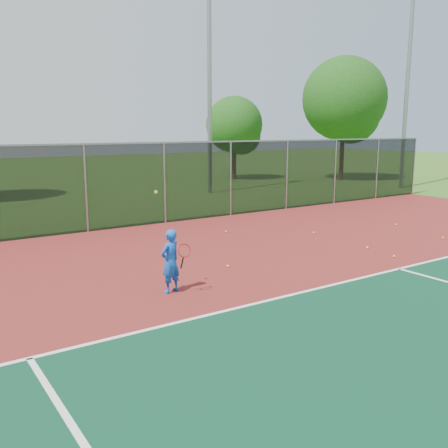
# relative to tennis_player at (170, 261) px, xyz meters

# --- Properties ---
(court_apron) EXTENTS (30.00, 20.00, 0.02)m
(court_apron) POSITION_rel_tennis_player_xyz_m (3.66, -2.64, -0.71)
(court_apron) COLOR maroon
(court_apron) RESTS_ON ground
(fence_back) EXTENTS (30.00, 0.06, 3.03)m
(fence_back) POSITION_rel_tennis_player_xyz_m (3.66, 7.36, 0.84)
(fence_back) COLOR black
(fence_back) RESTS_ON court_apron
(tennis_player) EXTENTS (0.60, 0.65, 2.24)m
(tennis_player) POSITION_rel_tennis_player_xyz_m (0.00, 0.00, 0.00)
(tennis_player) COLOR blue
(tennis_player) RESTS_ON court_apron
(practice_ball_0) EXTENTS (0.07, 0.07, 0.07)m
(practice_ball_0) POSITION_rel_tennis_player_xyz_m (6.92, 2.75, -0.67)
(practice_ball_0) COLOR yellow
(practice_ball_0) RESTS_ON court_apron
(practice_ball_1) EXTENTS (0.07, 0.07, 0.07)m
(practice_ball_1) POSITION_rel_tennis_player_xyz_m (4.53, 4.54, -0.67)
(practice_ball_1) COLOR yellow
(practice_ball_1) RESTS_ON court_apron
(practice_ball_2) EXTENTS (0.07, 0.07, 0.07)m
(practice_ball_2) POSITION_rel_tennis_player_xyz_m (6.52, -0.82, -0.67)
(practice_ball_2) COLOR yellow
(practice_ball_2) RESTS_ON court_apron
(practice_ball_3) EXTENTS (0.07, 0.07, 0.07)m
(practice_ball_3) POSITION_rel_tennis_player_xyz_m (2.14, 0.92, -0.67)
(practice_ball_3) COLOR yellow
(practice_ball_3) RESTS_ON court_apron
(practice_ball_4) EXTENTS (0.07, 0.07, 0.07)m
(practice_ball_4) POSITION_rel_tennis_player_xyz_m (9.81, -0.18, -0.67)
(practice_ball_4) COLOR yellow
(practice_ball_4) RESTS_ON court_apron
(practice_ball_5) EXTENTS (0.07, 0.07, 0.07)m
(practice_ball_5) POSITION_rel_tennis_player_xyz_m (6.71, 0.29, -0.67)
(practice_ball_5) COLOR yellow
(practice_ball_5) RESTS_ON court_apron
(practice_ball_6) EXTENTS (0.07, 0.07, 0.07)m
(practice_ball_6) POSITION_rel_tennis_player_xyz_m (10.45, 2.12, -0.67)
(practice_ball_6) COLOR yellow
(practice_ball_6) RESTS_ON court_apron
(floodlight_n) EXTENTS (0.90, 0.40, 12.77)m
(floodlight_n) POSITION_rel_tennis_player_xyz_m (9.92, 14.10, 6.44)
(floodlight_n) COLOR gray
(floodlight_n) RESTS_ON ground
(floodlight_ne) EXTENTS (0.90, 0.40, 12.77)m
(floodlight_ne) POSITION_rel_tennis_player_xyz_m (20.67, 9.61, 6.44)
(floodlight_ne) COLOR gray
(floodlight_ne) RESTS_ON ground
(tree_back_mid) EXTENTS (3.91, 3.91, 5.74)m
(tree_back_mid) POSITION_rel_tennis_player_xyz_m (15.45, 19.45, 2.88)
(tree_back_mid) COLOR #382514
(tree_back_mid) RESTS_ON ground
(tree_back_right) EXTENTS (5.67, 5.67, 8.33)m
(tree_back_right) POSITION_rel_tennis_player_xyz_m (21.38, 14.93, 4.51)
(tree_back_right) COLOR #382514
(tree_back_right) RESTS_ON ground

